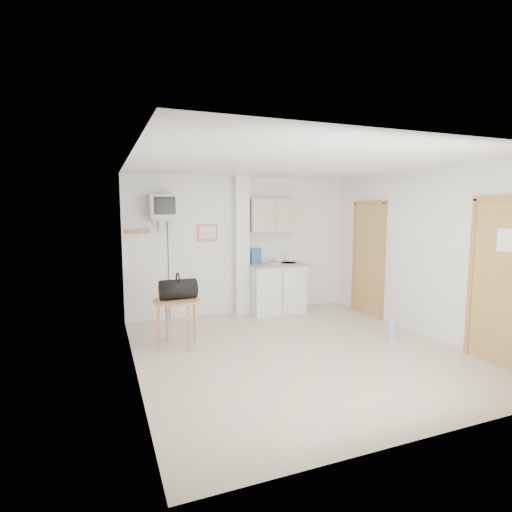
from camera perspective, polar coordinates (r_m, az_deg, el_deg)
name	(u,v)px	position (r m, az deg, el deg)	size (l,w,h in m)	color
ground	(297,351)	(5.60, 5.91, -13.33)	(4.50, 4.50, 0.00)	#BAAA93
room_envelope	(311,237)	(5.47, 7.92, 2.68)	(4.24, 4.54, 2.55)	white
kitchenette	(275,269)	(7.40, 2.79, -1.91)	(1.03, 0.58, 2.10)	silver
crt_television	(163,208)	(6.76, -13.16, 6.72)	(0.44, 0.45, 2.15)	slate
round_table	(177,305)	(5.73, -11.22, -6.90)	(0.66, 0.66, 0.66)	#A46E40
duffel_bag	(178,289)	(5.71, -11.07, -4.63)	(0.51, 0.30, 0.38)	black
water_bottle	(392,331)	(6.28, 18.88, -10.06)	(0.11, 0.11, 0.32)	#96B3CE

